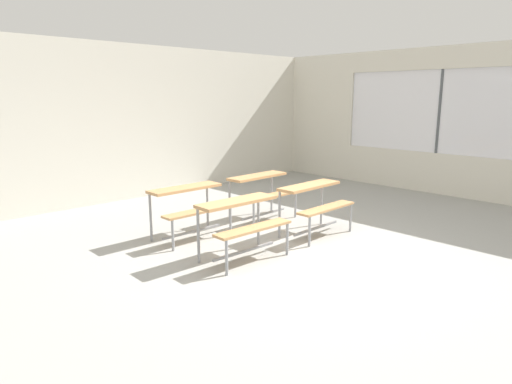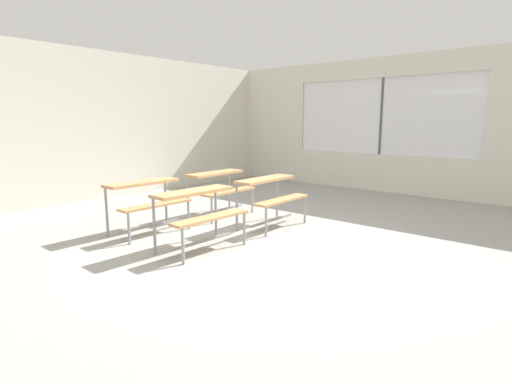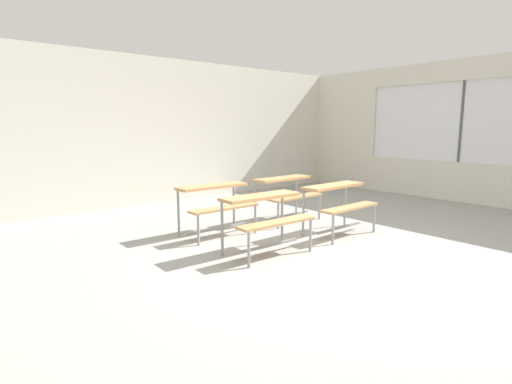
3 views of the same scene
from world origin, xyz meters
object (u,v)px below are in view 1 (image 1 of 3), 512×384
Objects in this scene: desk_bench_r0c1 at (315,197)px; desk_bench_r1c0 at (190,200)px; desk_bench_r0c0 at (242,215)px; desk_bench_r1c1 at (262,186)px.

desk_bench_r1c0 is at bearing 140.43° from desk_bench_r0c1.
desk_bench_r0c0 and desk_bench_r1c0 have the same top height.
desk_bench_r0c1 is 1.00× the size of desk_bench_r1c1.
desk_bench_r1c0 is 0.99× the size of desk_bench_r1c1.
desk_bench_r0c0 is 1.01× the size of desk_bench_r1c0.
desk_bench_r1c1 is (0.01, 1.11, 0.00)m from desk_bench_r0c1.
desk_bench_r0c1 is 1.82m from desk_bench_r1c0.
desk_bench_r0c0 is 1.14m from desk_bench_r1c0.
desk_bench_r0c0 is 1.00× the size of desk_bench_r1c1.
desk_bench_r0c1 is at bearing -38.10° from desk_bench_r1c0.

